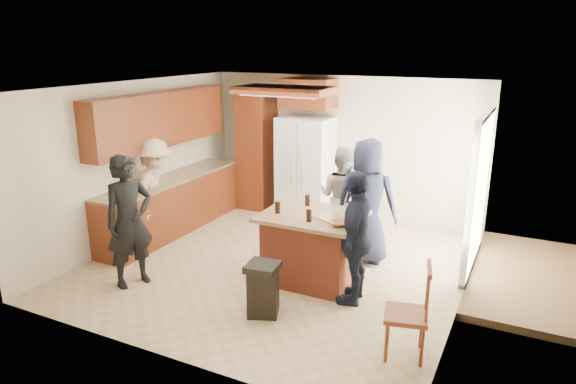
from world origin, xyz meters
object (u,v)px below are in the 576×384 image
at_px(person_counter, 156,191).
at_px(refrigerator, 306,168).
at_px(spindle_chair, 408,315).
at_px(person_behind_left, 342,197).
at_px(person_front_left, 129,221).
at_px(person_side_right, 356,238).
at_px(person_behind_right, 366,201).
at_px(kitchen_island, 312,247).
at_px(trash_bin, 263,288).

xyz_separation_m(person_counter, refrigerator, (1.57, 2.17, 0.08)).
height_order(person_counter, spindle_chair, person_counter).
height_order(person_behind_left, spindle_chair, person_behind_left).
relative_size(person_front_left, refrigerator, 0.96).
height_order(person_side_right, person_counter, person_counter).
distance_m(person_front_left, person_behind_right, 3.21).
bearing_deg(person_counter, kitchen_island, -112.80).
bearing_deg(person_front_left, person_counter, 50.17).
height_order(person_behind_left, person_side_right, person_side_right).
distance_m(person_behind_left, person_counter, 2.89).
xyz_separation_m(person_front_left, person_counter, (-0.69, 1.32, -0.04)).
distance_m(person_behind_left, spindle_chair, 3.01).
distance_m(person_side_right, kitchen_island, 0.81).
bearing_deg(trash_bin, person_front_left, -177.97).
distance_m(refrigerator, spindle_chair, 4.47).
bearing_deg(person_front_left, person_behind_left, -15.71).
relative_size(person_behind_right, spindle_chair, 1.81).
xyz_separation_m(person_behind_right, spindle_chair, (1.12, -2.07, -0.45)).
bearing_deg(person_counter, person_behind_right, -95.35).
bearing_deg(person_behind_left, person_front_left, 56.82).
bearing_deg(refrigerator, trash_bin, -73.39).
bearing_deg(person_behind_left, person_counter, 28.61).
distance_m(person_front_left, refrigerator, 3.60).
height_order(person_counter, kitchen_island, person_counter).
xyz_separation_m(person_front_left, person_behind_left, (1.95, 2.47, -0.08)).
height_order(refrigerator, trash_bin, refrigerator).
bearing_deg(person_front_left, person_behind_right, -27.76).
bearing_deg(refrigerator, person_behind_left, -43.48).
bearing_deg(kitchen_island, person_behind_left, 94.34).
relative_size(person_front_left, person_counter, 1.05).
xyz_separation_m(refrigerator, kitchen_island, (1.18, -2.39, -0.43)).
bearing_deg(person_behind_left, trash_bin, 93.84).
xyz_separation_m(person_behind_right, kitchen_island, (-0.42, -0.94, -0.42)).
bearing_deg(person_behind_left, spindle_chair, 128.42).
bearing_deg(person_side_right, person_counter, -104.51).
relative_size(person_side_right, refrigerator, 0.91).
distance_m(person_front_left, person_side_right, 2.86).
bearing_deg(person_behind_left, kitchen_island, 99.44).
bearing_deg(trash_bin, person_side_right, 42.90).
distance_m(person_side_right, person_counter, 3.46).
xyz_separation_m(person_behind_left, kitchen_island, (0.10, -1.37, -0.31)).
bearing_deg(person_behind_right, person_side_right, 96.49).
relative_size(person_front_left, person_behind_right, 0.96).
relative_size(person_counter, kitchen_island, 1.29).
height_order(person_behind_left, person_behind_right, person_behind_right).
bearing_deg(person_behind_right, refrigerator, -47.98).
xyz_separation_m(person_behind_right, person_counter, (-3.17, -0.73, -0.07)).
xyz_separation_m(kitchen_island, trash_bin, (-0.16, -1.04, -0.16)).
relative_size(refrigerator, trash_bin, 2.86).
bearing_deg(kitchen_island, refrigerator, 116.29).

